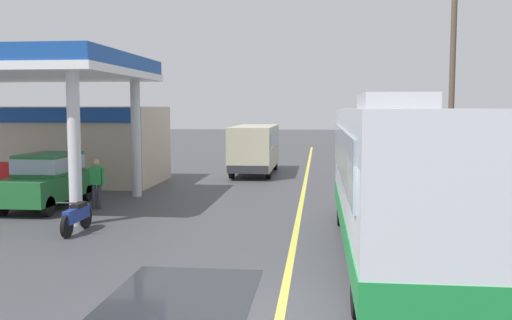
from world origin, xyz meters
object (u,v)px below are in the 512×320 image
Objects in this scene: car_at_pump at (48,178)px; motorcycle_parked_forecourt at (77,216)px; pedestrian_near_pump at (61,174)px; coach_bus_main at (399,180)px; pedestrian_by_shop at (96,181)px; minibus_opposing_lane at (255,145)px.

car_at_pump is 2.33× the size of motorcycle_parked_forecourt.
pedestrian_near_pump is (-0.30, 1.56, -0.08)m from car_at_pump.
coach_bus_main is 8.47m from motorcycle_parked_forecourt.
pedestrian_by_shop is (1.72, -0.09, -0.08)m from car_at_pump.
motorcycle_parked_forecourt is at bearing -60.75° from pedestrian_near_pump.
pedestrian_by_shop is at bearing 151.30° from coach_bus_main.
car_at_pump is 1.59m from pedestrian_near_pump.
minibus_opposing_lane is at bearing 55.76° from pedestrian_near_pump.
minibus_opposing_lane is 3.41× the size of motorcycle_parked_forecourt.
pedestrian_by_shop is (-9.11, 4.98, -0.79)m from coach_bus_main.
motorcycle_parked_forecourt is (-8.24, 1.47, -1.28)m from coach_bus_main.
pedestrian_near_pump and pedestrian_by_shop have the same top height.
car_at_pump is 1.73m from pedestrian_by_shop.
pedestrian_near_pump is (-6.10, -8.96, -0.54)m from minibus_opposing_lane.
pedestrian_by_shop reaches higher than motorcycle_parked_forecourt.
pedestrian_near_pump is at bearing 100.97° from car_at_pump.
minibus_opposing_lane is 14.51m from motorcycle_parked_forecourt.
car_at_pump is at bearing 125.69° from motorcycle_parked_forecourt.
pedestrian_near_pump is (-11.13, 6.64, -0.79)m from coach_bus_main.
motorcycle_parked_forecourt is at bearing -76.13° from pedestrian_by_shop.
pedestrian_near_pump reaches higher than motorcycle_parked_forecourt.
pedestrian_by_shop is at bearing -3.07° from car_at_pump.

